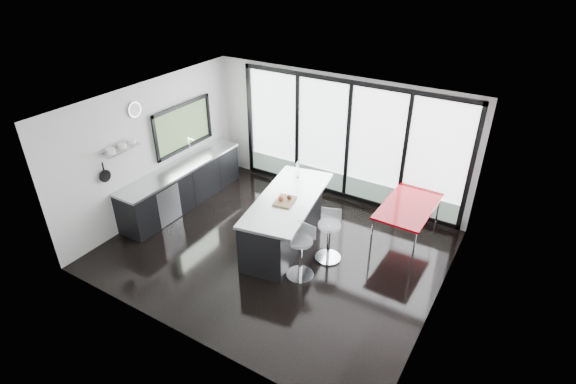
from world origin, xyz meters
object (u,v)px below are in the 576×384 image
Objects in this scene: island at (284,219)px; red_table at (406,224)px; bar_stool_far at (329,241)px; bar_stool_near at (300,258)px.

island reaches higher than red_table.
island is 1.00m from bar_stool_far.
red_table is at bearing 31.78° from bar_stool_far.
bar_stool_near is 0.50× the size of red_table.
island reaches higher than bar_stool_near.
bar_stool_far is at bearing -129.73° from red_table.
island reaches higher than bar_stool_far.
bar_stool_far is 0.49× the size of red_table.
island is 1.67× the size of red_table.
bar_stool_near is 2.30m from red_table.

